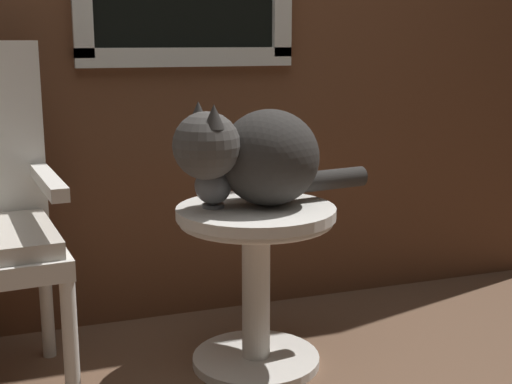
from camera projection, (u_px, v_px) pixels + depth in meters
name	position (u px, v px, depth m)	size (l,w,h in m)	color
wicker_side_table	(256.00, 260.00, 2.33)	(0.52, 0.52, 0.55)	silver
cat	(257.00, 155.00, 2.26)	(0.70, 0.36, 0.34)	#33302D
pewter_vase_with_ivy	(213.00, 181.00, 2.27)	(0.12, 0.12, 0.28)	slate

